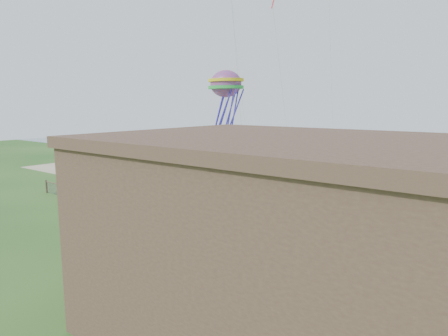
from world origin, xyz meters
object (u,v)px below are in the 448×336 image
at_px(chainlink_fence, 181,220).
at_px(motel, 311,249).
at_px(picnic_table, 262,250).
at_px(octopus_kite, 226,105).

relative_size(chainlink_fence, motel, 2.41).
relative_size(picnic_table, octopus_kite, 0.26).
bearing_deg(motel, chainlink_fence, 151.70).
distance_m(chainlink_fence, motel, 15.06).
bearing_deg(chainlink_fence, picnic_table, -7.84).
height_order(picnic_table, octopus_kite, octopus_kite).
height_order(chainlink_fence, motel, motel).
bearing_deg(motel, picnic_table, 133.71).
xyz_separation_m(motel, picnic_table, (-5.74, 6.00, -3.15)).
xyz_separation_m(motel, octopus_kite, (-13.59, 12.82, 4.92)).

